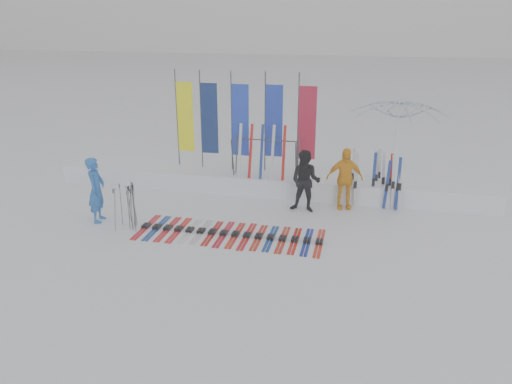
% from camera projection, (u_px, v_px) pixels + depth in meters
% --- Properties ---
extents(ground, '(120.00, 120.00, 0.00)m').
position_uv_depth(ground, '(234.00, 251.00, 12.19)').
color(ground, white).
rests_on(ground, ground).
extents(snow_bank, '(14.00, 1.60, 0.60)m').
position_uv_depth(snow_bank, '(270.00, 181.00, 16.32)').
color(snow_bank, white).
rests_on(snow_bank, ground).
extents(person_blue, '(0.55, 0.74, 1.83)m').
position_uv_depth(person_blue, '(96.00, 190.00, 13.69)').
color(person_blue, blue).
rests_on(person_blue, ground).
extents(person_black, '(0.96, 0.79, 1.83)m').
position_uv_depth(person_black, '(305.00, 181.00, 14.38)').
color(person_black, black).
rests_on(person_black, ground).
extents(person_yellow, '(1.15, 0.68, 1.84)m').
position_uv_depth(person_yellow, '(344.00, 178.00, 14.62)').
color(person_yellow, '#FFAB10').
rests_on(person_yellow, ground).
extents(tent_canopy, '(4.02, 4.06, 2.89)m').
position_uv_depth(tent_canopy, '(396.00, 141.00, 16.70)').
color(tent_canopy, white).
rests_on(tent_canopy, ground).
extents(ski_row, '(4.88, 1.70, 0.07)m').
position_uv_depth(ski_row, '(229.00, 234.00, 13.08)').
color(ski_row, red).
rests_on(ski_row, ground).
extents(pole_cluster, '(0.60, 0.63, 1.25)m').
position_uv_depth(pole_cluster, '(129.00, 207.00, 13.33)').
color(pole_cluster, '#595B60').
rests_on(pole_cluster, ground).
extents(feather_flags, '(4.64, 0.17, 3.20)m').
position_uv_depth(feather_flags, '(241.00, 120.00, 16.01)').
color(feather_flags, '#383A3F').
rests_on(feather_flags, ground).
extents(ski_rack, '(2.04, 0.80, 1.23)m').
position_uv_depth(ski_rack, '(265.00, 152.00, 15.59)').
color(ski_rack, '#383A3F').
rests_on(ski_rack, ground).
extents(upright_skis, '(1.46, 1.19, 1.69)m').
position_uv_depth(upright_skis, '(379.00, 180.00, 14.89)').
color(upright_skis, silver).
rests_on(upright_skis, ground).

